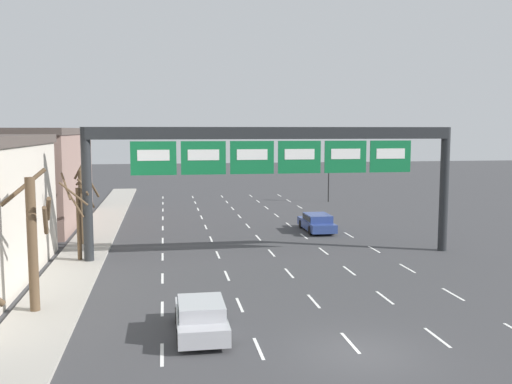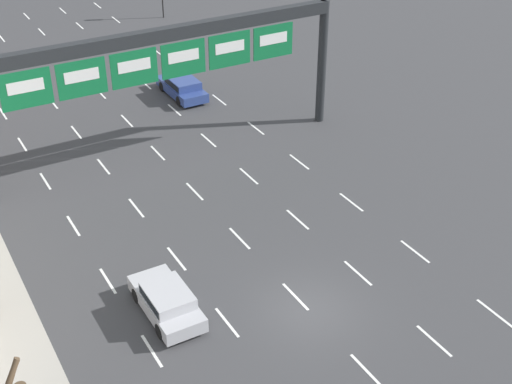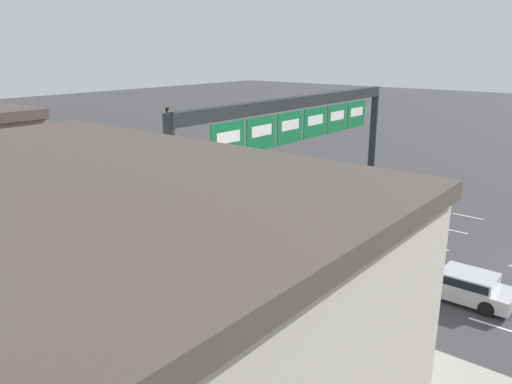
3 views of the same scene
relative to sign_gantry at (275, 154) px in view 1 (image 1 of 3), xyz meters
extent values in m
plane|color=#3D3D3F|center=(0.00, -15.00, -6.11)|extent=(220.00, 220.00, 0.00)
cube|color=#A8A399|center=(-11.30, -15.00, -6.04)|extent=(2.80, 110.00, 0.15)
cube|color=white|center=(-6.60, -14.00, -6.11)|extent=(0.12, 2.00, 0.01)
cube|color=white|center=(-6.60, -9.00, -6.11)|extent=(0.12, 2.00, 0.01)
cube|color=white|center=(-6.60, -4.00, -6.11)|extent=(0.12, 2.00, 0.01)
cube|color=white|center=(-6.60, 1.00, -6.11)|extent=(0.12, 2.00, 0.01)
cube|color=white|center=(-6.60, 6.00, -6.11)|extent=(0.12, 2.00, 0.01)
cube|color=white|center=(-6.60, 11.00, -6.11)|extent=(0.12, 2.00, 0.01)
cube|color=white|center=(-6.60, 16.00, -6.11)|extent=(0.12, 2.00, 0.01)
cube|color=white|center=(-6.60, 21.00, -6.11)|extent=(0.12, 2.00, 0.01)
cube|color=white|center=(-6.60, 26.00, -6.11)|extent=(0.12, 2.00, 0.01)
cube|color=white|center=(-6.60, 31.00, -6.11)|extent=(0.12, 2.00, 0.01)
cube|color=white|center=(-3.30, -14.00, -6.11)|extent=(0.12, 2.00, 0.01)
cube|color=white|center=(-3.30, -9.00, -6.11)|extent=(0.12, 2.00, 0.01)
cube|color=white|center=(-3.30, -4.00, -6.11)|extent=(0.12, 2.00, 0.01)
cube|color=white|center=(-3.30, 1.00, -6.11)|extent=(0.12, 2.00, 0.01)
cube|color=white|center=(-3.30, 6.00, -6.11)|extent=(0.12, 2.00, 0.01)
cube|color=white|center=(-3.30, 11.00, -6.11)|extent=(0.12, 2.00, 0.01)
cube|color=white|center=(-3.30, 16.00, -6.11)|extent=(0.12, 2.00, 0.01)
cube|color=white|center=(-3.30, 21.00, -6.11)|extent=(0.12, 2.00, 0.01)
cube|color=white|center=(-3.30, 26.00, -6.11)|extent=(0.12, 2.00, 0.01)
cube|color=white|center=(-3.30, 31.00, -6.11)|extent=(0.12, 2.00, 0.01)
cube|color=white|center=(0.00, -14.00, -6.11)|extent=(0.12, 2.00, 0.01)
cube|color=white|center=(0.00, -9.00, -6.11)|extent=(0.12, 2.00, 0.01)
cube|color=white|center=(0.00, -4.00, -6.11)|extent=(0.12, 2.00, 0.01)
cube|color=white|center=(0.00, 1.00, -6.11)|extent=(0.12, 2.00, 0.01)
cube|color=white|center=(0.00, 6.00, -6.11)|extent=(0.12, 2.00, 0.01)
cube|color=white|center=(0.00, 11.00, -6.11)|extent=(0.12, 2.00, 0.01)
cube|color=white|center=(0.00, 16.00, -6.11)|extent=(0.12, 2.00, 0.01)
cube|color=white|center=(0.00, 21.00, -6.11)|extent=(0.12, 2.00, 0.01)
cube|color=white|center=(0.00, 26.00, -6.11)|extent=(0.12, 2.00, 0.01)
cube|color=white|center=(0.00, 31.00, -6.11)|extent=(0.12, 2.00, 0.01)
cube|color=white|center=(3.30, -14.00, -6.11)|extent=(0.12, 2.00, 0.01)
cube|color=white|center=(3.30, -9.00, -6.11)|extent=(0.12, 2.00, 0.01)
cube|color=white|center=(3.30, -4.00, -6.11)|extent=(0.12, 2.00, 0.01)
cube|color=white|center=(3.30, 1.00, -6.11)|extent=(0.12, 2.00, 0.01)
cube|color=white|center=(3.30, 6.00, -6.11)|extent=(0.12, 2.00, 0.01)
cube|color=white|center=(3.30, 11.00, -6.11)|extent=(0.12, 2.00, 0.01)
cube|color=white|center=(3.30, 16.00, -6.11)|extent=(0.12, 2.00, 0.01)
cube|color=white|center=(3.30, 21.00, -6.11)|extent=(0.12, 2.00, 0.01)
cube|color=white|center=(3.30, 26.00, -6.11)|extent=(0.12, 2.00, 0.01)
cube|color=white|center=(3.30, 31.00, -6.11)|extent=(0.12, 2.00, 0.01)
cube|color=white|center=(6.60, -9.00, -6.11)|extent=(0.12, 2.00, 0.01)
cube|color=white|center=(6.60, -4.00, -6.11)|extent=(0.12, 2.00, 0.01)
cube|color=white|center=(6.60, 1.00, -6.11)|extent=(0.12, 2.00, 0.01)
cube|color=white|center=(6.60, 6.00, -6.11)|extent=(0.12, 2.00, 0.01)
cube|color=white|center=(6.60, 11.00, -6.11)|extent=(0.12, 2.00, 0.01)
cube|color=white|center=(6.60, 16.00, -6.11)|extent=(0.12, 2.00, 0.01)
cube|color=white|center=(6.60, 21.00, -6.11)|extent=(0.12, 2.00, 0.01)
cube|color=white|center=(6.60, 26.00, -6.11)|extent=(0.12, 2.00, 0.01)
cube|color=white|center=(6.60, 31.00, -6.11)|extent=(0.12, 2.00, 0.01)
cylinder|color=#232628|center=(-10.70, 0.05, -2.27)|extent=(0.55, 0.55, 7.68)
cylinder|color=#232628|center=(10.70, 0.05, -2.27)|extent=(0.55, 0.55, 7.68)
cube|color=#232628|center=(0.00, 0.05, 1.22)|extent=(21.40, 0.60, 0.70)
cube|color=#116B38|center=(-6.99, -0.29, -0.18)|extent=(2.55, 0.08, 1.90)
cube|color=white|center=(-6.99, -0.33, -0.01)|extent=(1.78, 0.02, 0.61)
cube|color=#116B38|center=(-4.20, -0.29, -0.18)|extent=(2.55, 0.08, 1.90)
cube|color=white|center=(-4.20, -0.33, -0.01)|extent=(1.78, 0.02, 0.61)
cube|color=#116B38|center=(-1.40, -0.29, -0.18)|extent=(2.55, 0.08, 1.90)
cube|color=white|center=(-1.40, -0.33, -0.01)|extent=(1.78, 0.02, 0.61)
cube|color=#116B38|center=(1.40, -0.29, -0.18)|extent=(2.55, 0.08, 1.90)
cube|color=white|center=(1.40, -0.33, -0.01)|extent=(1.78, 0.02, 0.61)
cube|color=#116B38|center=(4.20, -0.29, -0.18)|extent=(2.55, 0.08, 1.90)
cube|color=white|center=(4.20, -0.33, -0.01)|extent=(1.78, 0.02, 0.61)
cube|color=#116B38|center=(6.99, -0.29, -0.18)|extent=(2.55, 0.08, 1.90)
cube|color=white|center=(6.99, -0.33, -0.01)|extent=(1.78, 0.02, 0.61)
cube|color=gray|center=(-17.21, 14.36, -2.54)|extent=(8.23, 15.63, 7.15)
cube|color=#4C423D|center=(-17.21, 14.36, 1.29)|extent=(8.39, 15.95, 0.50)
cube|color=#B7B7BC|center=(-5.17, -12.22, -5.60)|extent=(1.79, 4.20, 0.62)
cube|color=#B7B7BC|center=(-5.17, -12.47, -5.04)|extent=(1.65, 2.19, 0.50)
cube|color=black|center=(-5.17, -12.47, -5.04)|extent=(1.68, 2.01, 0.36)
cylinder|color=black|center=(-5.98, -10.96, -5.78)|extent=(0.22, 0.66, 0.66)
cylinder|color=black|center=(-4.37, -10.96, -5.78)|extent=(0.22, 0.66, 0.66)
cylinder|color=black|center=(-5.98, -13.48, -5.78)|extent=(0.22, 0.66, 0.66)
cylinder|color=black|center=(-4.37, -13.48, -5.78)|extent=(0.22, 0.66, 0.66)
cube|color=navy|center=(4.72, 7.90, -5.61)|extent=(1.83, 4.72, 0.60)
cube|color=navy|center=(4.72, 7.62, -5.05)|extent=(1.68, 2.45, 0.52)
cube|color=black|center=(4.72, 7.62, -5.05)|extent=(1.72, 2.26, 0.37)
cylinder|color=black|center=(3.89, 9.32, -5.78)|extent=(0.22, 0.66, 0.66)
cylinder|color=black|center=(5.55, 9.32, -5.78)|extent=(0.22, 0.66, 0.66)
cylinder|color=black|center=(3.89, 6.49, -5.78)|extent=(0.22, 0.66, 0.66)
cylinder|color=black|center=(5.55, 6.49, -5.78)|extent=(0.22, 0.66, 0.66)
cylinder|color=black|center=(10.53, 24.54, -4.39)|extent=(0.12, 0.12, 3.45)
cube|color=black|center=(10.53, 24.54, -2.21)|extent=(0.30, 0.24, 0.90)
sphere|color=#3D0E0C|center=(10.53, 24.41, -1.91)|extent=(0.20, 0.20, 0.20)
sphere|color=gold|center=(10.53, 24.41, -2.21)|extent=(0.20, 0.20, 0.20)
sphere|color=#0E3515|center=(10.53, 24.41, -2.51)|extent=(0.20, 0.20, 0.20)
cylinder|color=brown|center=(-11.75, -8.84, -3.22)|extent=(0.40, 0.40, 5.49)
cylinder|color=brown|center=(-12.19, -8.04, -0.94)|extent=(1.78, 1.09, 1.53)
cylinder|color=brown|center=(-11.23, -8.76, -2.25)|extent=(0.36, 1.21, 1.32)
cylinder|color=brown|center=(-11.11, -8.68, -1.79)|extent=(0.52, 1.42, 1.15)
cylinder|color=brown|center=(-11.74, 5.13, -3.57)|extent=(0.33, 0.33, 4.79)
cylinder|color=brown|center=(-11.48, 4.77, -2.18)|extent=(0.88, 0.70, 1.04)
cylinder|color=brown|center=(-11.62, 5.62, -1.72)|extent=(1.11, 0.41, 1.03)
cylinder|color=brown|center=(-11.84, 5.41, -1.20)|extent=(0.74, 0.40, 1.17)
cylinder|color=brown|center=(-10.93, 4.91, -2.28)|extent=(0.59, 1.74, 1.47)
cylinder|color=brown|center=(-11.24, 0.36, -3.90)|extent=(0.25, 0.25, 4.12)
cylinder|color=brown|center=(-11.36, -0.10, -2.63)|extent=(1.05, 0.37, 1.66)
cylinder|color=brown|center=(-11.36, -0.39, -2.10)|extent=(1.60, 0.36, 1.33)
cylinder|color=brown|center=(-10.56, 0.26, -2.51)|extent=(0.32, 1.45, 1.12)
cylinder|color=brown|center=(-11.83, 0.06, -1.70)|extent=(0.75, 1.30, 1.45)
camera|label=1|loc=(-6.42, -32.72, 1.43)|focal=40.00mm
camera|label=2|loc=(-13.19, -33.74, 13.47)|focal=50.00mm
camera|label=3|loc=(-26.11, -17.63, 4.44)|focal=35.00mm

